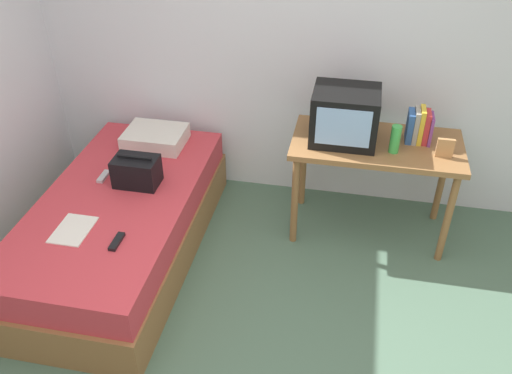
# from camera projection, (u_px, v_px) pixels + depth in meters

# --- Properties ---
(wall_back) EXTENTS (5.20, 0.10, 2.60)m
(wall_back) POSITION_uv_depth(u_px,v_px,m) (296.00, 34.00, 3.90)
(wall_back) COLOR silver
(wall_back) RESTS_ON ground
(bed) EXTENTS (1.00, 2.00, 0.50)m
(bed) POSITION_uv_depth(u_px,v_px,m) (121.00, 226.00, 3.77)
(bed) COLOR olive
(bed) RESTS_ON ground
(desk) EXTENTS (1.16, 0.60, 0.76)m
(desk) POSITION_uv_depth(u_px,v_px,m) (376.00, 154.00, 3.77)
(desk) COLOR olive
(desk) RESTS_ON ground
(tv) EXTENTS (0.44, 0.39, 0.36)m
(tv) POSITION_uv_depth(u_px,v_px,m) (345.00, 116.00, 3.64)
(tv) COLOR black
(tv) RESTS_ON desk
(water_bottle) EXTENTS (0.07, 0.07, 0.19)m
(water_bottle) POSITION_uv_depth(u_px,v_px,m) (395.00, 139.00, 3.55)
(water_bottle) COLOR green
(water_bottle) RESTS_ON desk
(book_row) EXTENTS (0.17, 0.15, 0.25)m
(book_row) POSITION_uv_depth(u_px,v_px,m) (419.00, 126.00, 3.66)
(book_row) COLOR #2D5699
(book_row) RESTS_ON desk
(picture_frame) EXTENTS (0.11, 0.02, 0.13)m
(picture_frame) POSITION_uv_depth(u_px,v_px,m) (445.00, 148.00, 3.52)
(picture_frame) COLOR #B27F4C
(picture_frame) RESTS_ON desk
(pillow) EXTENTS (0.45, 0.36, 0.12)m
(pillow) POSITION_uv_depth(u_px,v_px,m) (155.00, 137.00, 4.16)
(pillow) COLOR silver
(pillow) RESTS_ON bed
(handbag) EXTENTS (0.30, 0.20, 0.23)m
(handbag) POSITION_uv_depth(u_px,v_px,m) (137.00, 171.00, 3.69)
(handbag) COLOR black
(handbag) RESTS_ON bed
(magazine) EXTENTS (0.21, 0.29, 0.01)m
(magazine) POSITION_uv_depth(u_px,v_px,m) (73.00, 230.00, 3.33)
(magazine) COLOR white
(magazine) RESTS_ON bed
(remote_dark) EXTENTS (0.04, 0.16, 0.02)m
(remote_dark) POSITION_uv_depth(u_px,v_px,m) (117.00, 242.00, 3.23)
(remote_dark) COLOR black
(remote_dark) RESTS_ON bed
(remote_silver) EXTENTS (0.04, 0.14, 0.02)m
(remote_silver) POSITION_uv_depth(u_px,v_px,m) (104.00, 176.00, 3.80)
(remote_silver) COLOR #B7B7BC
(remote_silver) RESTS_ON bed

